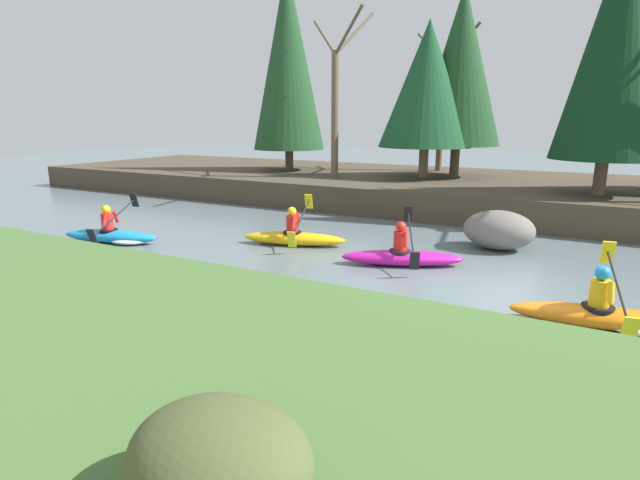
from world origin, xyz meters
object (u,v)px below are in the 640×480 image
(kayaker_middle, at_px, (403,256))
(kayaker_trailing, at_px, (295,237))
(boulder_midstream, at_px, (499,230))
(kayaker_far_back, at_px, (114,235))
(kayaker_lead, at_px, (609,316))

(kayaker_middle, xyz_separation_m, kayaker_trailing, (-3.09, 0.43, 0.00))
(kayaker_middle, distance_m, kayaker_trailing, 3.12)
(kayaker_trailing, distance_m, boulder_midstream, 5.16)
(boulder_midstream, bearing_deg, kayaker_far_back, -155.27)
(kayaker_middle, bearing_deg, kayaker_lead, -47.22)
(kayaker_lead, relative_size, kayaker_middle, 1.03)
(kayaker_lead, height_order, kayaker_far_back, same)
(kayaker_lead, xyz_separation_m, kayaker_trailing, (-7.08, 2.19, 0.02))
(kayaker_far_back, height_order, boulder_midstream, kayaker_far_back)
(kayaker_lead, relative_size, boulder_midstream, 1.61)
(kayaker_middle, bearing_deg, kayaker_far_back, 169.07)
(kayaker_lead, distance_m, kayaker_far_back, 11.43)
(kayaker_trailing, bearing_deg, boulder_midstream, 6.79)
(kayaker_trailing, relative_size, kayaker_far_back, 1.00)
(boulder_midstream, bearing_deg, kayaker_trailing, -155.93)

